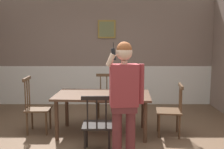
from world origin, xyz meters
name	(u,v)px	position (x,y,z in m)	size (l,w,h in m)	color
ground_plane	(94,149)	(0.00, 0.00, 0.00)	(6.77, 6.77, 0.00)	brown
room_back_partition	(101,53)	(0.00, 3.08, 1.39)	(6.01, 0.17, 2.89)	gray
dining_table	(103,99)	(0.12, 0.74, 0.67)	(1.80, 1.10, 0.76)	#4C3323
chair_near_window	(97,124)	(0.07, -0.14, 0.46)	(0.47, 0.47, 0.95)	black
chair_by_doorway	(107,98)	(0.18, 1.62, 0.48)	(0.48, 0.48, 1.00)	#513823
chair_at_table_head	(171,110)	(1.38, 0.65, 0.47)	(0.50, 0.50, 0.96)	#513823
chair_opposite_corner	(37,107)	(-1.14, 0.82, 0.49)	(0.45, 0.45, 1.06)	#513823
person_figure	(125,94)	(0.48, -0.47, 1.01)	(0.55, 0.26, 1.75)	brown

